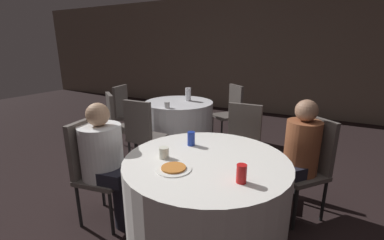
% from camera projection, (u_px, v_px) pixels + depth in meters
% --- Properties ---
extents(wall_back, '(16.00, 0.06, 2.80)m').
position_uv_depth(wall_back, '(286.00, 55.00, 5.90)').
color(wall_back, '#7A6B5B').
rests_on(wall_back, ground_plane).
extents(table_near, '(1.28, 1.28, 0.76)m').
position_uv_depth(table_near, '(206.00, 202.00, 2.07)').
color(table_near, white).
rests_on(table_near, ground_plane).
extents(table_far, '(1.07, 1.07, 0.76)m').
position_uv_depth(table_far, '(179.00, 125.00, 4.10)').
color(table_far, silver).
rests_on(table_far, ground_plane).
extents(chair_near_northeast, '(0.56, 0.56, 0.96)m').
position_uv_depth(chair_near_northeast, '(308.00, 160.00, 2.40)').
color(chair_near_northeast, '#59514C').
rests_on(chair_near_northeast, ground_plane).
extents(chair_near_west, '(0.47, 0.46, 0.96)m').
position_uv_depth(chair_near_west, '(94.00, 163.00, 2.33)').
color(chair_near_west, '#59514C').
rests_on(chair_near_west, ground_plane).
extents(chair_near_north, '(0.41, 0.42, 0.96)m').
position_uv_depth(chair_near_north, '(242.00, 139.00, 2.93)').
color(chair_near_north, '#59514C').
rests_on(chair_near_north, ground_plane).
extents(chair_far_northeast, '(0.56, 0.56, 0.96)m').
position_uv_depth(chair_far_northeast, '(231.00, 108.00, 4.40)').
color(chair_far_northeast, '#59514C').
rests_on(chair_far_northeast, ground_plane).
extents(chair_far_southwest, '(0.56, 0.56, 0.96)m').
position_uv_depth(chair_far_southwest, '(117.00, 121.00, 3.66)').
color(chair_far_southwest, '#59514C').
rests_on(chair_far_southwest, ground_plane).
extents(chair_far_south, '(0.41, 0.42, 0.96)m').
position_uv_depth(chair_far_south, '(142.00, 131.00, 3.23)').
color(chair_far_south, '#59514C').
rests_on(chair_far_south, ground_plane).
extents(chair_far_west, '(0.47, 0.47, 0.96)m').
position_uv_depth(chair_far_west, '(126.00, 109.00, 4.31)').
color(chair_far_west, '#59514C').
rests_on(chair_far_west, ground_plane).
extents(person_white_shirt, '(0.52, 0.40, 1.13)m').
position_uv_depth(person_white_shirt, '(109.00, 163.00, 2.28)').
color(person_white_shirt, black).
rests_on(person_white_shirt, ground_plane).
extents(person_floral_shirt, '(0.44, 0.45, 1.15)m').
position_uv_depth(person_floral_shirt, '(294.00, 162.00, 2.34)').
color(person_floral_shirt, black).
rests_on(person_floral_shirt, ground_plane).
extents(pizza_plate_near, '(0.26, 0.26, 0.02)m').
position_uv_depth(pizza_plate_near, '(174.00, 168.00, 1.80)').
color(pizza_plate_near, white).
rests_on(pizza_plate_near, table_near).
extents(soda_can_red, '(0.07, 0.07, 0.12)m').
position_uv_depth(soda_can_red, '(241.00, 174.00, 1.61)').
color(soda_can_red, red).
rests_on(soda_can_red, table_near).
extents(soda_can_blue, '(0.07, 0.07, 0.12)m').
position_uv_depth(soda_can_blue, '(191.00, 139.00, 2.23)').
color(soda_can_blue, '#1E38A5').
rests_on(soda_can_blue, table_near).
extents(cup_near, '(0.08, 0.08, 0.09)m').
position_uv_depth(cup_near, '(164.00, 153.00, 1.98)').
color(cup_near, silver).
rests_on(cup_near, table_near).
extents(bottle_far, '(0.09, 0.09, 0.21)m').
position_uv_depth(bottle_far, '(188.00, 94.00, 4.06)').
color(bottle_far, white).
rests_on(bottle_far, table_far).
extents(cup_far, '(0.08, 0.08, 0.09)m').
position_uv_depth(cup_far, '(167.00, 105.00, 3.59)').
color(cup_far, white).
rests_on(cup_far, table_far).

